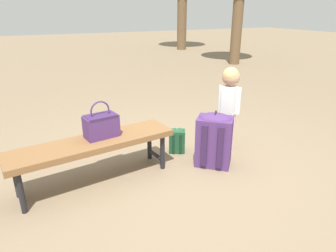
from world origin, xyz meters
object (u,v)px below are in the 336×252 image
(backpack_small, at_px, (177,140))
(handbag, at_px, (101,125))
(park_bench, at_px, (93,146))
(child_standing, at_px, (229,96))
(backpack_large, at_px, (214,138))

(backpack_small, bearing_deg, handbag, -168.48)
(handbag, bearing_deg, park_bench, -152.21)
(handbag, relative_size, child_standing, 0.36)
(handbag, distance_m, child_standing, 1.53)
(park_bench, relative_size, child_standing, 1.61)
(handbag, relative_size, backpack_large, 0.58)
(handbag, distance_m, backpack_large, 1.22)
(handbag, bearing_deg, backpack_large, -12.69)
(park_bench, bearing_deg, backpack_large, -9.26)
(park_bench, relative_size, backpack_large, 2.59)
(child_standing, bearing_deg, backpack_large, -144.28)
(park_bench, distance_m, child_standing, 1.66)
(handbag, distance_m, backpack_small, 1.04)
(child_standing, xyz_separation_m, backpack_large, (-0.37, -0.27, -0.37))
(park_bench, bearing_deg, backpack_small, 13.29)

